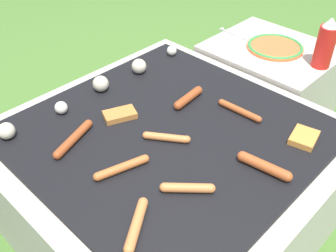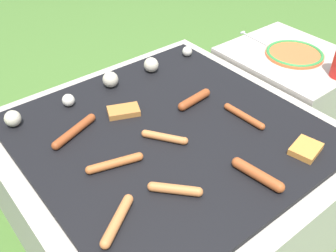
% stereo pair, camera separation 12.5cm
% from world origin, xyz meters
% --- Properties ---
extents(ground_plane, '(14.00, 14.00, 0.00)m').
position_xyz_m(ground_plane, '(0.00, 0.00, 0.00)').
color(ground_plane, '#47702D').
extents(grill, '(1.00, 1.00, 0.40)m').
position_xyz_m(grill, '(0.00, 0.00, 0.20)').
color(grill, '#B2AA9E').
rests_on(grill, ground_plane).
extents(side_ledge, '(0.45, 0.53, 0.40)m').
position_xyz_m(side_ledge, '(0.74, 0.07, 0.20)').
color(side_ledge, '#B2AA9E').
rests_on(side_ledge, ground_plane).
extents(sausage_back_left, '(0.10, 0.13, 0.02)m').
position_xyz_m(sausage_back_left, '(-0.04, -0.03, 0.41)').
color(sausage_back_left, '#C6753D').
rests_on(sausage_back_left, grill).
extents(sausage_mid_right, '(0.15, 0.04, 0.03)m').
position_xyz_m(sausage_mid_right, '(0.17, 0.06, 0.42)').
color(sausage_mid_right, '#93421E').
rests_on(sausage_mid_right, grill).
extents(sausage_back_right, '(0.18, 0.08, 0.03)m').
position_xyz_m(sausage_back_right, '(-0.24, 0.17, 0.41)').
color(sausage_back_right, '#93421E').
rests_on(sausage_back_right, grill).
extents(sausage_mid_left, '(0.05, 0.17, 0.03)m').
position_xyz_m(sausage_mid_left, '(0.06, -0.32, 0.42)').
color(sausage_mid_left, '#A34C23').
rests_on(sausage_mid_left, grill).
extents(sausage_front_center, '(0.11, 0.12, 0.03)m').
position_xyz_m(sausage_front_center, '(-0.15, -0.22, 0.41)').
color(sausage_front_center, '#C6753D').
rests_on(sausage_front_center, grill).
extents(sausage_back_center, '(0.17, 0.07, 0.03)m').
position_xyz_m(sausage_back_center, '(-0.22, -0.03, 0.41)').
color(sausage_back_center, '#B7602D').
rests_on(sausage_back_center, grill).
extents(sausage_front_right, '(0.14, 0.11, 0.03)m').
position_xyz_m(sausage_front_right, '(-0.33, -0.21, 0.41)').
color(sausage_front_right, '#C6753D').
rests_on(sausage_front_right, grill).
extents(sausage_front_left, '(0.03, 0.17, 0.02)m').
position_xyz_m(sausage_front_left, '(0.24, -0.11, 0.41)').
color(sausage_front_left, '#A34C23').
rests_on(sausage_front_left, grill).
extents(bread_slice_center, '(0.11, 0.09, 0.02)m').
position_xyz_m(bread_slice_center, '(0.26, -0.34, 0.41)').
color(bread_slice_center, '#D18438').
rests_on(bread_slice_center, grill).
extents(bread_slice_right, '(0.12, 0.10, 0.02)m').
position_xyz_m(bread_slice_right, '(-0.06, 0.17, 0.41)').
color(bread_slice_right, '#B27033').
rests_on(bread_slice_right, grill).
extents(mushroom_row, '(0.80, 0.07, 0.06)m').
position_xyz_m(mushroom_row, '(-0.02, 0.34, 0.43)').
color(mushroom_row, beige).
rests_on(mushroom_row, grill).
extents(plate_colorful, '(0.24, 0.24, 0.02)m').
position_xyz_m(plate_colorful, '(0.74, 0.06, 0.41)').
color(plate_colorful, orange).
rests_on(plate_colorful, side_ledge).
extents(condiment_bottle, '(0.07, 0.07, 0.21)m').
position_xyz_m(condiment_bottle, '(0.73, -0.15, 0.50)').
color(condiment_bottle, red).
rests_on(condiment_bottle, side_ledge).
extents(fork_utensil, '(0.03, 0.20, 0.01)m').
position_xyz_m(fork_utensil, '(0.72, 0.27, 0.40)').
color(fork_utensil, silver).
rests_on(fork_utensil, side_ledge).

